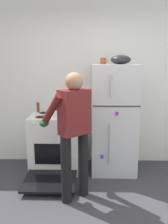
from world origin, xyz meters
TOP-DOWN VIEW (x-y plane):
  - kitchen_wall_back at (0.00, 1.95)m, footprint 6.00×0.10m
  - refrigerator at (0.38, 1.57)m, footprint 0.68×0.72m
  - stove_range at (-0.54, 1.55)m, footprint 0.76×1.21m
  - person_cook at (-0.20, 0.75)m, footprint 0.67×0.71m
  - red_pot at (-0.38, 1.52)m, footprint 0.32×0.22m
  - coffee_mug at (0.20, 1.62)m, footprint 0.11×0.08m
  - pepper_mill at (-0.84, 1.77)m, footprint 0.05×0.05m
  - mixing_bowl at (0.46, 1.57)m, footprint 0.30×0.30m

SIDE VIEW (x-z plane):
  - stove_range at x=-0.54m, z-range -0.01..0.89m
  - refrigerator at x=0.38m, z-range 0.00..1.68m
  - person_cook at x=-0.20m, z-range 0.16..1.75m
  - red_pot at x=-0.38m, z-range 0.90..1.01m
  - pepper_mill at x=-0.84m, z-range 0.90..1.06m
  - kitchen_wall_back at x=0.00m, z-range 0.00..2.70m
  - coffee_mug at x=0.20m, z-range 1.68..1.77m
  - mixing_bowl at x=0.46m, z-range 1.68..1.81m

